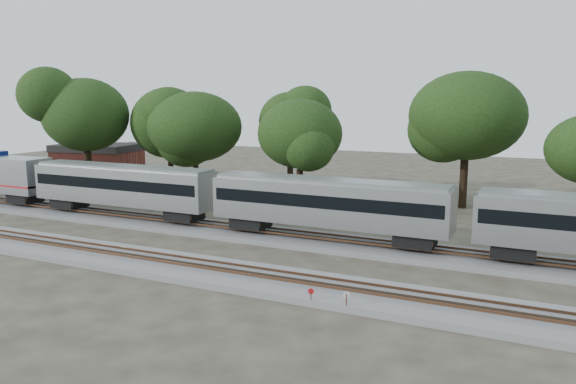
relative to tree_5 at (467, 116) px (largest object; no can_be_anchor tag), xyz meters
The scene contains 13 objects.
ground 28.89m from the tree_5, 110.13° to the right, with size 160.00×160.00×0.00m, color #383328.
track_far 23.63m from the tree_5, 115.56° to the right, with size 160.00×5.00×0.73m.
track_near 32.43m from the tree_5, 107.59° to the right, with size 160.00×5.00×0.73m.
switch_stand_red 33.36m from the tree_5, 95.72° to the right, with size 0.33×0.11×1.03m.
switch_stand_white 33.18m from the tree_5, 92.17° to the right, with size 0.35×0.17×1.15m.
switch_lever 32.79m from the tree_5, 93.61° to the right, with size 0.50×0.30×0.30m, color #512D19.
brick_building 47.88m from the tree_5, behind, with size 11.41×8.92×4.97m.
tree_0 42.06m from the tree_5, 166.52° to the right, with size 9.31×9.31×13.13m.
tree_1 32.98m from the tree_5, behind, with size 8.35×8.35×11.77m.
tree_2 28.68m from the tree_5, 165.77° to the right, with size 8.08×8.08×11.38m.
tree_3 18.82m from the tree_5, behind, with size 8.68×8.68×12.24m.
tree_4 16.86m from the tree_5, 149.08° to the right, with size 7.78×7.78×10.97m.
tree_5 is the anchor object (origin of this frame).
Camera 1 is at (17.39, -32.92, 11.14)m, focal length 35.00 mm.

